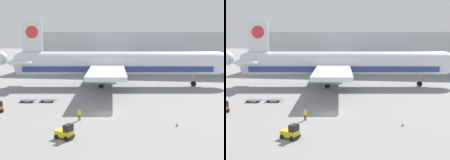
# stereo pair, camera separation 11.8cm
# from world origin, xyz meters

# --- Properties ---
(ground_plane) EXTENTS (400.00, 400.00, 0.00)m
(ground_plane) POSITION_xyz_m (0.00, 0.00, 0.00)
(ground_plane) COLOR gray
(terminal_building) EXTENTS (90.00, 18.20, 14.00)m
(terminal_building) POSITION_xyz_m (10.73, 61.51, 6.99)
(terminal_building) COLOR #B2B7BC
(terminal_building) RESTS_ON ground_plane
(airplane_main) EXTENTS (57.92, 48.63, 17.00)m
(airplane_main) POSITION_xyz_m (-1.58, 27.96, 5.84)
(airplane_main) COLOR silver
(airplane_main) RESTS_ON ground_plane
(baggage_tug_mid) EXTENTS (2.77, 2.32, 2.00)m
(baggage_tug_mid) POSITION_xyz_m (-3.09, -13.00, 0.88)
(baggage_tug_mid) COLOR yellow
(baggage_tug_mid) RESTS_ON ground_plane
(baggage_dolly_lead) EXTENTS (3.76, 1.75, 0.48)m
(baggage_dolly_lead) POSITION_xyz_m (-16.71, 7.13, 0.39)
(baggage_dolly_lead) COLOR #56565B
(baggage_dolly_lead) RESTS_ON ground_plane
(baggage_dolly_second) EXTENTS (3.76, 1.75, 0.48)m
(baggage_dolly_second) POSITION_xyz_m (-12.76, 7.82, 0.39)
(baggage_dolly_second) COLOR #56565B
(baggage_dolly_second) RESTS_ON ground_plane
(ground_crew_near) EXTENTS (0.54, 0.33, 1.77)m
(ground_crew_near) POSITION_xyz_m (-3.27, -4.30, 1.05)
(ground_crew_near) COLOR black
(ground_crew_near) RESTS_ON ground_plane
(traffic_cone_near) EXTENTS (0.40, 0.40, 0.56)m
(traffic_cone_near) POSITION_xyz_m (12.00, -5.30, 0.27)
(traffic_cone_near) COLOR black
(traffic_cone_near) RESTS_ON ground_plane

